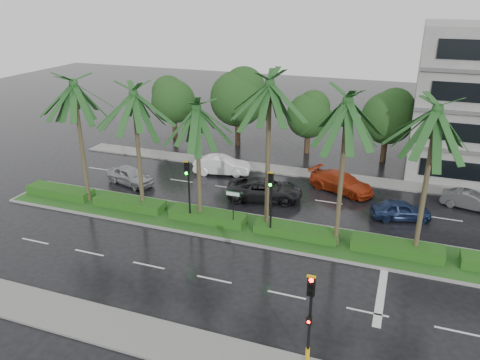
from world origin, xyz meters
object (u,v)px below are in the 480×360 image
(signal_near, at_px, (310,316))
(car_white, at_px, (222,165))
(car_darkgrey, at_px, (264,189))
(car_red, at_px, (341,182))
(car_grey, at_px, (470,200))
(street_sign, at_px, (233,201))
(signal_median_left, at_px, (188,183))
(car_silver, at_px, (130,176))
(car_blue, at_px, (401,210))

(signal_near, distance_m, car_white, 22.27)
(car_darkgrey, bearing_deg, car_red, -69.22)
(signal_near, relative_size, car_grey, 1.16)
(signal_near, height_order, street_sign, signal_near)
(signal_median_left, relative_size, car_silver, 1.05)
(signal_near, bearing_deg, car_grey, 68.22)
(signal_median_left, xyz_separation_m, car_red, (8.50, 9.02, -2.26))
(car_white, bearing_deg, signal_near, -160.99)
(signal_median_left, xyz_separation_m, car_blue, (13.00, 5.66, -2.33))
(signal_near, distance_m, car_red, 18.85)
(car_white, height_order, car_grey, car_white)
(car_blue, bearing_deg, signal_median_left, 97.67)
(car_blue, relative_size, car_grey, 1.04)
(signal_near, height_order, signal_median_left, signal_median_left)
(street_sign, xyz_separation_m, car_blue, (10.00, 5.47, -1.45))
(car_silver, distance_m, car_grey, 25.38)
(signal_median_left, height_order, street_sign, signal_median_left)
(car_red, height_order, car_grey, car_red)
(car_silver, bearing_deg, signal_near, -113.31)
(street_sign, bearing_deg, car_darkgrey, 85.76)
(car_red, bearing_deg, signal_median_left, 158.87)
(signal_median_left, bearing_deg, car_darkgrey, 58.74)
(signal_median_left, relative_size, street_sign, 1.68)
(signal_median_left, height_order, car_darkgrey, signal_median_left)
(signal_median_left, height_order, car_red, signal_median_left)
(signal_near, distance_m, signal_median_left, 13.93)
(car_darkgrey, distance_m, car_blue, 9.60)
(car_grey, bearing_deg, car_white, 101.12)
(signal_median_left, bearing_deg, street_sign, 3.47)
(car_red, xyz_separation_m, car_blue, (4.50, -3.37, -0.07))
(signal_median_left, height_order, car_white, signal_median_left)
(signal_near, xyz_separation_m, car_silver, (-17.50, 14.42, -1.79))
(signal_median_left, distance_m, car_red, 12.60)
(signal_near, xyz_separation_m, car_blue, (3.00, 15.34, -1.83))
(car_silver, bearing_deg, car_darkgrey, -69.24)
(street_sign, distance_m, car_grey, 17.08)
(car_darkgrey, xyz_separation_m, car_blue, (9.60, 0.05, -0.10))
(car_grey, bearing_deg, street_sign, 133.35)
(car_red, distance_m, car_grey, 9.00)
(signal_near, xyz_separation_m, car_white, (-11.50, 19.00, -1.73))
(street_sign, bearing_deg, car_silver, 156.59)
(car_blue, height_order, car_grey, car_blue)
(signal_near, relative_size, car_blue, 1.11)
(car_silver, bearing_deg, street_sign, -97.24)
(signal_near, relative_size, car_silver, 1.05)
(car_red, bearing_deg, car_silver, 127.19)
(car_white, relative_size, car_blue, 1.19)
(car_blue, bearing_deg, car_grey, -68.53)
(car_red, bearing_deg, street_sign, 170.28)
(signal_near, xyz_separation_m, car_red, (-1.50, 18.71, -1.77))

